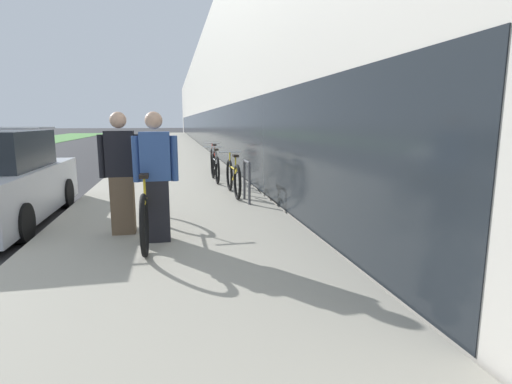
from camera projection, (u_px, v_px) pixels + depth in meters
name	position (u px, v px, depth m)	size (l,w,h in m)	color
sidewalk_slab	(172.00, 149.00, 25.01)	(3.93, 70.00, 0.15)	#A39E8E
storefront_facade	(255.00, 101.00, 33.55)	(10.01, 70.00, 6.98)	#BCB7AD
tandem_bicycle	(149.00, 207.00, 5.74)	(0.52, 2.76, 0.97)	black
person_rider	(156.00, 177.00, 5.35)	(0.59, 0.23, 1.75)	black
person_bystander	(121.00, 174.00, 5.72)	(0.60, 0.23, 1.75)	brown
bike_rack_hoop	(247.00, 177.00, 8.06)	(0.05, 0.60, 0.84)	#4C4C51
cruiser_bike_nearest	(233.00, 177.00, 8.86)	(0.52, 1.89, 0.94)	black
cruiser_bike_middle	(215.00, 167.00, 10.93)	(0.52, 1.86, 0.92)	black
cruiser_bike_farthest	(214.00, 159.00, 13.27)	(0.52, 1.72, 0.91)	black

